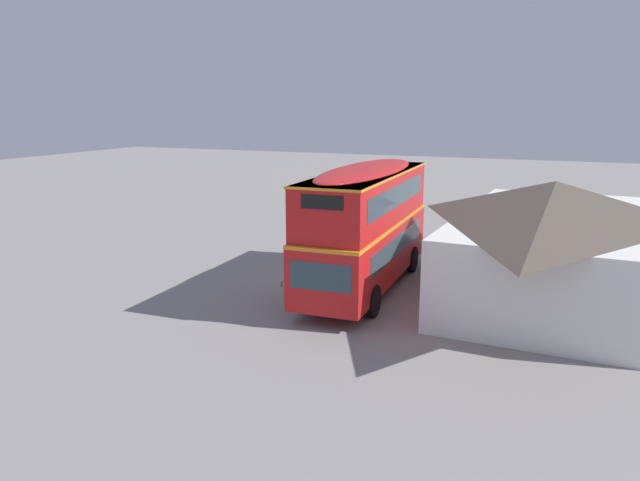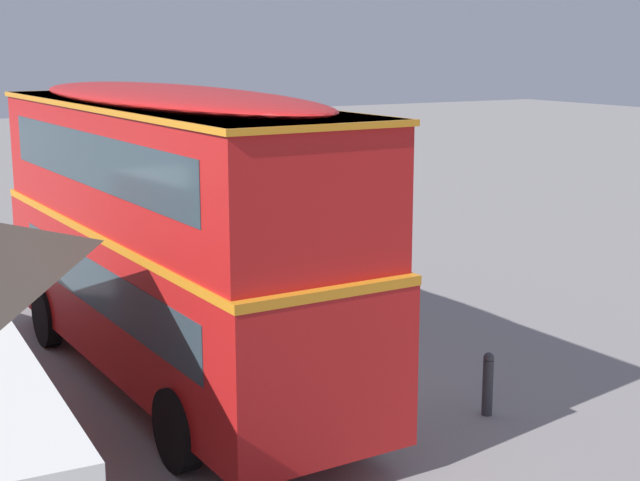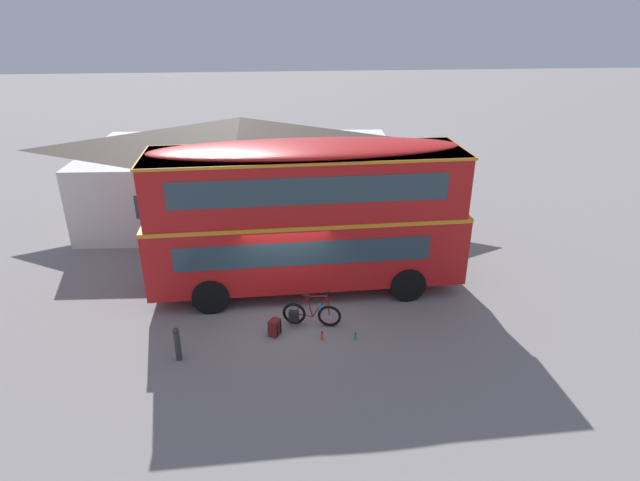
% 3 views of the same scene
% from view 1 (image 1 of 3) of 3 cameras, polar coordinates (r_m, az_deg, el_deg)
% --- Properties ---
extents(ground_plane, '(120.00, 120.00, 0.00)m').
position_cam_1_polar(ground_plane, '(24.73, 1.98, -3.74)').
color(ground_plane, gray).
extents(double_decker_bus, '(9.77, 2.88, 4.79)m').
position_cam_1_polar(double_decker_bus, '(23.06, 4.36, 1.77)').
color(double_decker_bus, black).
rests_on(double_decker_bus, ground).
extents(touring_bicycle, '(1.68, 0.56, 1.06)m').
position_cam_1_polar(touring_bicycle, '(24.46, -0.65, -3.01)').
color(touring_bicycle, black).
rests_on(touring_bicycle, ground).
extents(backpack_on_ground, '(0.39, 0.42, 0.52)m').
position_cam_1_polar(backpack_on_ground, '(25.52, -0.55, -2.58)').
color(backpack_on_ground, maroon).
rests_on(backpack_on_ground, ground).
extents(water_bottle_green_metal, '(0.07, 0.07, 0.22)m').
position_cam_1_polar(water_bottle_green_metal, '(23.82, -3.65, -4.15)').
color(water_bottle_green_metal, green).
rests_on(water_bottle_green_metal, ground).
extents(water_bottle_red_squeeze, '(0.08, 0.08, 0.25)m').
position_cam_1_polar(water_bottle_red_squeeze, '(24.58, -2.54, -3.56)').
color(water_bottle_red_squeeze, '#D84C33').
rests_on(water_bottle_red_squeeze, ground).
extents(pub_building, '(13.27, 7.41, 4.26)m').
position_cam_1_polar(pub_building, '(24.22, 21.05, 0.35)').
color(pub_building, silver).
rests_on(pub_building, ground).
extents(kerb_bollard, '(0.16, 0.16, 0.97)m').
position_cam_1_polar(kerb_bollard, '(28.04, -0.22, -0.69)').
color(kerb_bollard, '#333338').
rests_on(kerb_bollard, ground).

